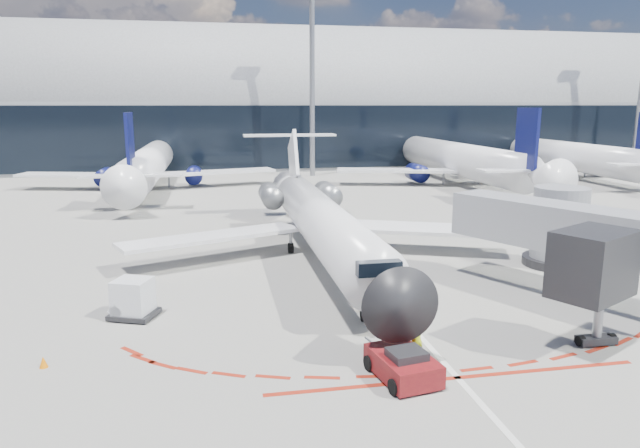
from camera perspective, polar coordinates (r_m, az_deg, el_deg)
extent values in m
plane|color=gray|center=(31.82, 5.14, -5.79)|extent=(260.00, 260.00, 0.00)
cube|color=silver|center=(33.66, 4.22, -4.77)|extent=(0.25, 40.00, 0.01)
cube|color=maroon|center=(21.77, 13.59, -14.71)|extent=(14.00, 0.25, 0.01)
cube|color=#989B9E|center=(94.65, -5.58, 9.00)|extent=(150.00, 24.00, 10.00)
cylinder|color=#989B9E|center=(94.54, -5.64, 12.03)|extent=(150.00, 24.00, 24.00)
cube|color=black|center=(82.67, -4.82, 8.61)|extent=(150.00, 0.20, 9.00)
cube|color=gray|center=(30.74, 24.02, -0.48)|extent=(8.22, 12.61, 2.30)
cube|color=black|center=(24.46, 25.64, -3.59)|extent=(3.86, 3.44, 2.60)
cylinder|color=gray|center=(25.92, 26.09, -8.36)|extent=(0.36, 0.36, 2.40)
cube|color=black|center=(26.25, 25.89, -10.38)|extent=(1.60, 0.60, 0.30)
cylinder|color=gray|center=(37.31, 22.80, -0.24)|extent=(3.20, 3.20, 4.80)
cylinder|color=black|center=(37.79, 22.54, -3.43)|extent=(4.00, 4.00, 0.50)
cylinder|color=gray|center=(78.36, -0.79, 13.96)|extent=(0.70, 0.70, 25.00)
cylinder|color=white|center=(34.85, 0.26, 0.13)|extent=(2.92, 23.77, 2.92)
cone|color=black|center=(22.27, 6.80, -6.77)|extent=(2.92, 3.03, 2.92)
cone|color=white|center=(48.30, -2.83, 3.41)|extent=(2.92, 3.89, 2.92)
cube|color=black|center=(23.67, 5.59, -4.11)|extent=(1.84, 1.51, 0.59)
cube|color=white|center=(36.05, -10.75, -1.27)|extent=(11.58, 6.86, 0.34)
cube|color=white|center=(38.36, 9.68, -0.44)|extent=(11.58, 6.86, 0.34)
cube|color=white|center=(46.92, -2.68, 6.36)|extent=(0.27, 5.07, 5.16)
cube|color=white|center=(49.02, -3.07, 8.87)|extent=(7.78, 1.73, 0.17)
cylinder|color=slate|center=(43.76, -4.94, 2.86)|extent=(1.62, 3.67, 1.62)
cylinder|color=slate|center=(44.41, 0.77, 3.03)|extent=(1.62, 3.67, 1.62)
cylinder|color=black|center=(26.15, 4.40, -9.06)|extent=(0.24, 0.61, 0.61)
cylinder|color=black|center=(37.69, -2.94, -2.41)|extent=(0.32, 0.69, 0.69)
cylinder|color=black|center=(38.24, 1.89, -2.19)|extent=(0.32, 0.69, 0.69)
cylinder|color=gray|center=(26.04, 4.41, -8.46)|extent=(0.19, 0.19, 1.19)
cube|color=#570C11|center=(21.19, 8.27, -13.81)|extent=(2.25, 3.11, 0.80)
cube|color=black|center=(20.76, 8.68, -12.77)|extent=(1.41, 1.27, 0.31)
cylinder|color=gray|center=(22.82, 5.84, -12.28)|extent=(0.50, 2.29, 0.09)
cylinder|color=black|center=(20.15, 7.46, -15.86)|extent=(0.35, 0.60, 0.57)
cylinder|color=black|center=(20.93, 11.68, -14.91)|extent=(0.35, 0.60, 0.57)
cylinder|color=black|center=(21.70, 4.97, -13.68)|extent=(0.35, 0.60, 0.57)
cylinder|color=black|center=(22.42, 8.96, -12.91)|extent=(0.35, 0.60, 0.57)
imported|color=#D2EC18|center=(22.66, 9.61, -11.03)|extent=(0.76, 0.66, 1.75)
cube|color=black|center=(27.91, -18.09, -8.54)|extent=(2.41, 2.25, 0.21)
cube|color=silver|center=(27.62, -18.20, -6.84)|extent=(1.98, 1.92, 1.55)
cylinder|color=black|center=(27.80, -20.13, -8.94)|extent=(0.16, 0.22, 0.19)
cylinder|color=black|center=(27.06, -17.26, -9.31)|extent=(0.16, 0.22, 0.19)
cylinder|color=black|center=(28.81, -18.84, -8.11)|extent=(0.16, 0.22, 0.19)
cylinder|color=black|center=(28.10, -16.05, -8.44)|extent=(0.16, 0.22, 0.19)
cone|color=orange|center=(24.16, -25.93, -12.31)|extent=(0.31, 0.31, 0.44)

